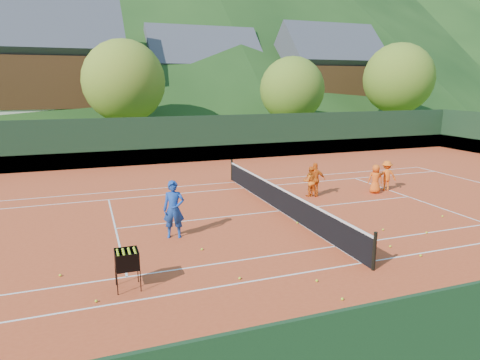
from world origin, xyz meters
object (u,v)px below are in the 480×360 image
object	(u,v)px
student_c	(375,179)
student_a	(310,181)
chalet_left	(48,77)
chalet_right	(326,82)
student_d	(386,176)
student_b	(315,180)
ball_hopper	(127,260)
chalet_mid	(202,84)
coach	(174,209)
tennis_net	(280,199)

from	to	relation	value
student_c	student_a	bearing A→B (deg)	11.07
chalet_left	chalet_right	xyz separation A→B (m)	(30.00, 0.00, -0.39)
student_c	chalet_left	size ratio (longest dim) A/B	0.10
student_d	student_b	bearing A→B (deg)	17.95
ball_hopper	chalet_mid	size ratio (longest dim) A/B	0.08
ball_hopper	chalet_left	bearing A→B (deg)	95.87
coach	chalet_right	distance (m)	40.24
coach	chalet_right	world-z (taller)	chalet_right
tennis_net	student_a	bearing A→B (deg)	35.69
coach	student_a	xyz separation A→B (m)	(6.86, 3.18, -0.28)
student_d	chalet_left	world-z (taller)	chalet_left
student_a	student_d	xyz separation A→B (m)	(3.97, -0.25, 0.03)
chalet_mid	student_d	bearing A→B (deg)	-89.59
chalet_left	chalet_right	distance (m)	30.00
student_b	chalet_right	distance (m)	33.74
tennis_net	chalet_mid	bearing A→B (deg)	79.99
tennis_net	chalet_right	size ratio (longest dim) A/B	1.01
student_c	chalet_mid	xyz separation A→B (m)	(0.62, 32.92, 4.29)
coach	student_b	bearing A→B (deg)	40.08
student_d	chalet_right	world-z (taller)	chalet_right
chalet_right	ball_hopper	bearing A→B (deg)	-127.22
coach	chalet_mid	xyz separation A→B (m)	(10.60, 35.55, 4.01)
student_c	student_b	bearing A→B (deg)	12.19
ball_hopper	chalet_left	world-z (taller)	chalet_left
student_c	chalet_mid	world-z (taller)	chalet_mid
coach	chalet_right	size ratio (longest dim) A/B	0.16
student_b	chalet_right	bearing A→B (deg)	-99.27
student_d	student_c	bearing A→B (deg)	39.38
student_d	chalet_right	xyz separation A→B (m)	(13.77, 28.62, 4.52)
student_c	chalet_left	xyz separation A→B (m)	(-15.38, 28.92, 4.95)
student_d	chalet_left	distance (m)	33.27
chalet_right	tennis_net	bearing A→B (deg)	-123.69
tennis_net	chalet_left	distance (m)	32.04
student_b	chalet_mid	bearing A→B (deg)	-73.86
student_b	student_c	size ratio (longest dim) A/B	1.13
student_b	chalet_right	world-z (taller)	chalet_right
ball_hopper	chalet_left	size ratio (longest dim) A/B	0.07
student_b	chalet_left	size ratio (longest dim) A/B	0.11
coach	student_d	distance (m)	11.23
ball_hopper	student_a	bearing A→B (deg)	36.42
student_c	ball_hopper	distance (m)	13.19
chalet_right	student_c	bearing A→B (deg)	-116.82
chalet_left	coach	bearing A→B (deg)	-80.29
coach	chalet_mid	distance (m)	37.31
chalet_left	student_c	bearing A→B (deg)	-61.99
student_c	chalet_mid	size ratio (longest dim) A/B	0.11
student_d	chalet_mid	distance (m)	32.90
student_b	student_d	xyz separation A→B (m)	(3.78, -0.15, -0.05)
student_b	ball_hopper	xyz separation A→B (m)	(-8.88, -6.32, -0.02)
student_c	chalet_right	world-z (taller)	chalet_right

